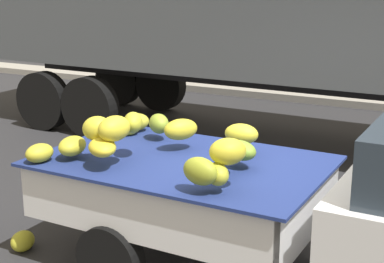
% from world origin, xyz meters
% --- Properties ---
extents(pickup_truck, '(4.87, 1.88, 1.70)m').
position_xyz_m(pickup_truck, '(1.18, -0.29, 0.89)').
color(pickup_truck, white).
rests_on(pickup_truck, ground).
extents(fallen_banana_bunch_near_tailgate, '(0.28, 0.32, 0.21)m').
position_xyz_m(fallen_banana_bunch_near_tailgate, '(-2.29, -0.80, 0.11)').
color(fallen_banana_bunch_near_tailgate, gold).
rests_on(fallen_banana_bunch_near_tailgate, ground).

